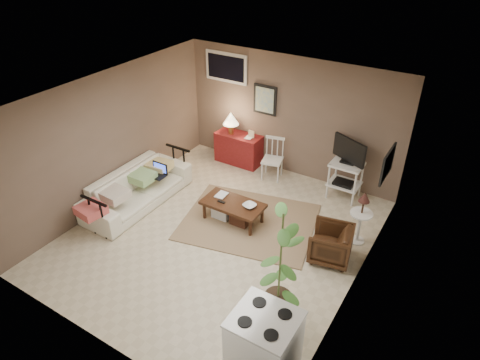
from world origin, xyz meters
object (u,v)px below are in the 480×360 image
Objects in this scene: spindle_chair at (272,160)px; side_table at (362,212)px; armchair at (331,242)px; red_console at (238,146)px; coffee_table at (233,210)px; tv_stand at (346,168)px; stove at (264,346)px; sofa at (137,183)px; potted_plant at (280,264)px.

side_table reaches higher than spindle_chair.
red_console is at bearing -134.60° from armchair.
coffee_table is 2.14m from side_table.
red_console is 3.29m from side_table.
tv_stand is 1.94× the size of armchair.
armchair is (2.81, -1.84, -0.08)m from red_console.
spindle_chair is at bearing 116.63° from stove.
spindle_chair reaches higher than coffee_table.
red_console is at bearing 168.87° from spindle_chair.
sofa is 2.56× the size of spindle_chair.
sofa and spindle_chair have the same top height.
side_table reaches higher than coffee_table.
coffee_table is 1.12× the size of side_table.
potted_plant reaches higher than stove.
potted_plant is (3.38, -0.99, 0.48)m from sofa.
armchair is at bearing -111.42° from side_table.
sofa reaches higher than armchair.
side_table is at bearing -21.96° from red_console.
potted_plant is 0.97m from stove.
sofa is 3.55m from potted_plant.
potted_plant reaches higher than sofa.
red_console is at bearing -18.22° from sofa.
coffee_table is 1.66m from spindle_chair.
stove reaches higher than coffee_table.
spindle_chair is 0.50× the size of potted_plant.
sofa reaches higher than coffee_table.
sofa is 2.34× the size of stove.
red_console is at bearing 125.17° from stove.
armchair is at bearing -41.41° from spindle_chair.
stove is (3.62, -1.82, 0.04)m from sofa.
potted_plant is (1.71, -3.07, 0.51)m from spindle_chair.
red_console is 0.94m from spindle_chair.
spindle_chair is at bearing -142.70° from armchair.
red_console is 0.93× the size of tv_stand.
potted_plant is 1.84× the size of stove.
side_table is at bearing -74.71° from sofa.
tv_stand is 0.71× the size of potted_plant.
tv_stand is 4.00m from stove.
red_console reaches higher than spindle_chair.
tv_stand is at bearing 51.41° from coffee_table.
potted_plant is (2.63, -3.25, 0.51)m from red_console.
side_table is at bearing -26.22° from spindle_chair.
stove is (1.96, -3.90, 0.06)m from spindle_chair.
armchair is (3.55, 0.42, -0.11)m from sofa.
red_console is 2.41m from tv_stand.
sofa is 4.05m from stove.
tv_stand is at bearing 120.46° from side_table.
coffee_table is at bearing -60.66° from red_console.
side_table is (2.02, 0.60, 0.37)m from coffee_table.
spindle_chair is at bearing 153.78° from side_table.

